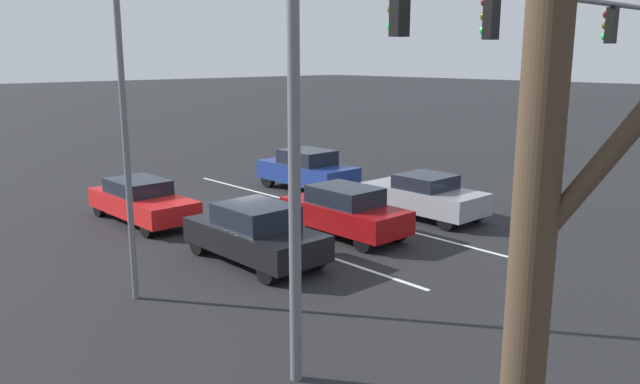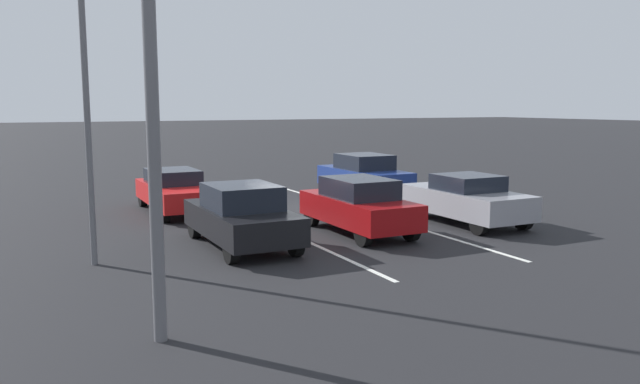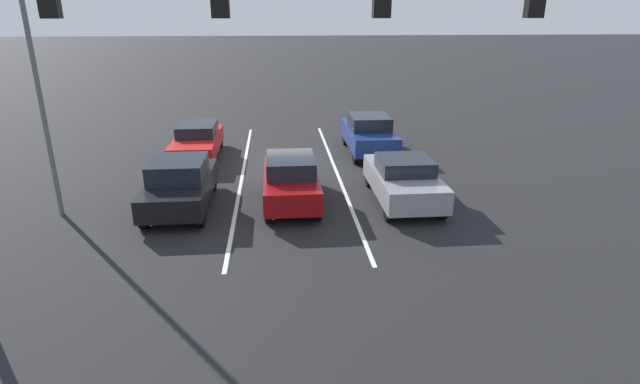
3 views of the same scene
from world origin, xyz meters
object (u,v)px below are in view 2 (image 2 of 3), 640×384
at_px(car_black_rightlane_front, 242,216).
at_px(car_navy_leftlane_second, 364,175).
at_px(car_gray_leftlane_front, 466,199).
at_px(car_maroon_midlane_front, 359,205).
at_px(street_lamp_right_shoulder, 93,51).
at_px(car_red_rightlane_second, 175,190).

height_order(car_black_rightlane_front, car_navy_leftlane_second, car_navy_leftlane_second).
bearing_deg(car_gray_leftlane_front, car_maroon_midlane_front, -2.82).
xyz_separation_m(car_black_rightlane_front, street_lamp_right_shoulder, (3.38, 0.24, 3.91)).
bearing_deg(car_navy_leftlane_second, car_maroon_midlane_front, 58.18).
distance_m(car_maroon_midlane_front, street_lamp_right_shoulder, 7.89).
bearing_deg(car_maroon_midlane_front, car_navy_leftlane_second, -121.82).
xyz_separation_m(car_gray_leftlane_front, car_red_rightlane_second, (7.38, -5.92, -0.02)).
relative_size(car_gray_leftlane_front, car_navy_leftlane_second, 0.97).
distance_m(car_black_rightlane_front, street_lamp_right_shoulder, 5.17).
height_order(car_black_rightlane_front, car_red_rightlane_second, car_black_rightlane_front).
distance_m(car_gray_leftlane_front, street_lamp_right_shoulder, 11.19).
height_order(car_gray_leftlane_front, car_navy_leftlane_second, car_navy_leftlane_second).
distance_m(car_maroon_midlane_front, car_red_rightlane_second, 6.85).
distance_m(car_gray_leftlane_front, car_red_rightlane_second, 9.46).
distance_m(car_black_rightlane_front, car_maroon_midlane_front, 3.47).
bearing_deg(car_red_rightlane_second, car_black_rightlane_front, 92.77).
bearing_deg(car_gray_leftlane_front, street_lamp_right_shoulder, 1.00).
xyz_separation_m(car_maroon_midlane_front, car_gray_leftlane_front, (-3.63, 0.18, -0.04)).
height_order(car_navy_leftlane_second, street_lamp_right_shoulder, street_lamp_right_shoulder).
relative_size(car_maroon_midlane_front, car_navy_leftlane_second, 0.95).
bearing_deg(car_navy_leftlane_second, car_gray_leftlane_front, 90.37).
height_order(car_black_rightlane_front, car_gray_leftlane_front, car_black_rightlane_front).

